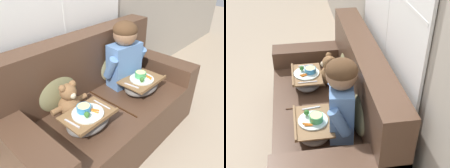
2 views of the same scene
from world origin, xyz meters
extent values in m
plane|color=tan|center=(0.00, 0.00, 0.00)|extent=(14.00, 14.00, 0.00)
cube|color=#A89E8E|center=(0.00, 0.55, 1.30)|extent=(8.00, 0.05, 2.60)
cube|color=#4C3323|center=(0.00, 0.00, 0.22)|extent=(1.80, 0.89, 0.45)
cube|color=#4C3323|center=(0.00, 0.34, 0.72)|extent=(1.80, 0.22, 0.54)
cube|color=#4C3323|center=(-0.79, 0.00, 0.54)|extent=(0.22, 0.89, 0.18)
cube|color=#32190A|center=(0.00, -0.02, 0.45)|extent=(0.01, 0.63, 0.01)
ellipsoid|color=tan|center=(0.34, 0.26, 0.64)|extent=(0.40, 0.19, 0.42)
ellipsoid|color=#898456|center=(-0.34, 0.26, 0.64)|extent=(0.41, 0.20, 0.42)
cube|color=#5B84BC|center=(0.34, 0.09, 0.66)|extent=(0.34, 0.22, 0.43)
sphere|color=#936B4C|center=(0.34, 0.09, 0.97)|extent=(0.22, 0.22, 0.22)
ellipsoid|color=#4C331E|center=(0.34, 0.09, 1.01)|extent=(0.23, 0.23, 0.16)
cylinder|color=#5B84BC|center=(0.16, 0.10, 0.69)|extent=(0.10, 0.18, 0.24)
cylinder|color=#5B84BC|center=(0.52, 0.05, 0.69)|extent=(0.10, 0.18, 0.24)
sphere|color=brown|center=(-0.34, 0.09, 0.54)|extent=(0.19, 0.19, 0.19)
sphere|color=brown|center=(-0.34, 0.09, 0.68)|extent=(0.13, 0.13, 0.13)
sphere|color=brown|center=(-0.39, 0.09, 0.73)|extent=(0.06, 0.06, 0.06)
sphere|color=brown|center=(-0.29, 0.09, 0.73)|extent=(0.06, 0.06, 0.06)
sphere|color=beige|center=(-0.34, 0.03, 0.67)|extent=(0.05, 0.05, 0.05)
sphere|color=black|center=(-0.34, 0.02, 0.67)|extent=(0.02, 0.02, 0.02)
cylinder|color=brown|center=(-0.46, 0.09, 0.56)|extent=(0.09, 0.05, 0.05)
cylinder|color=brown|center=(-0.22, 0.09, 0.56)|extent=(0.09, 0.05, 0.05)
cylinder|color=brown|center=(-0.39, 0.00, 0.47)|extent=(0.05, 0.09, 0.05)
cylinder|color=brown|center=(-0.30, 0.00, 0.47)|extent=(0.05, 0.09, 0.05)
ellipsoid|color=slate|center=(0.34, -0.13, 0.51)|extent=(0.38, 0.28, 0.12)
cube|color=brown|center=(0.34, -0.13, 0.57)|extent=(0.40, 0.29, 0.01)
cube|color=brown|center=(0.34, -0.26, 0.59)|extent=(0.40, 0.02, 0.02)
cylinder|color=silver|center=(0.34, -0.13, 0.58)|extent=(0.23, 0.23, 0.01)
cylinder|color=#4CAD60|center=(0.35, -0.10, 0.62)|extent=(0.10, 0.10, 0.05)
cylinder|color=#E5D189|center=(0.35, -0.10, 0.64)|extent=(0.09, 0.09, 0.01)
sphere|color=#38702D|center=(0.28, -0.17, 0.62)|extent=(0.04, 0.04, 0.04)
cylinder|color=#7A9E56|center=(0.28, -0.17, 0.60)|extent=(0.02, 0.02, 0.02)
cylinder|color=orange|center=(0.39, -0.17, 0.60)|extent=(0.03, 0.07, 0.01)
cylinder|color=orange|center=(0.40, -0.16, 0.60)|extent=(0.02, 0.06, 0.01)
cube|color=silver|center=(0.19, -0.13, 0.58)|extent=(0.03, 0.14, 0.01)
ellipsoid|color=slate|center=(-0.34, -0.13, 0.51)|extent=(0.36, 0.26, 0.12)
cube|color=brown|center=(-0.34, -0.13, 0.57)|extent=(0.38, 0.27, 0.01)
cube|color=brown|center=(-0.34, -0.26, 0.59)|extent=(0.38, 0.02, 0.02)
cylinder|color=silver|center=(-0.34, -0.13, 0.58)|extent=(0.24, 0.24, 0.01)
cylinder|color=#3889C1|center=(-0.34, -0.09, 0.61)|extent=(0.11, 0.11, 0.05)
cylinder|color=#E5D189|center=(-0.34, -0.09, 0.63)|extent=(0.09, 0.09, 0.01)
sphere|color=#38702D|center=(-0.38, -0.17, 0.62)|extent=(0.04, 0.04, 0.04)
cylinder|color=#7A9E56|center=(-0.38, -0.17, 0.60)|extent=(0.02, 0.02, 0.02)
cylinder|color=orange|center=(-0.30, -0.16, 0.60)|extent=(0.02, 0.06, 0.01)
cylinder|color=orange|center=(-0.28, -0.15, 0.60)|extent=(0.03, 0.06, 0.01)
cube|color=silver|center=(-0.49, -0.13, 0.58)|extent=(0.03, 0.14, 0.01)
cube|color=silver|center=(-0.19, -0.13, 0.58)|extent=(0.01, 0.17, 0.01)
camera|label=1|loc=(-1.16, -1.10, 1.61)|focal=35.00mm
camera|label=2|loc=(2.14, -0.22, 2.12)|focal=50.00mm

